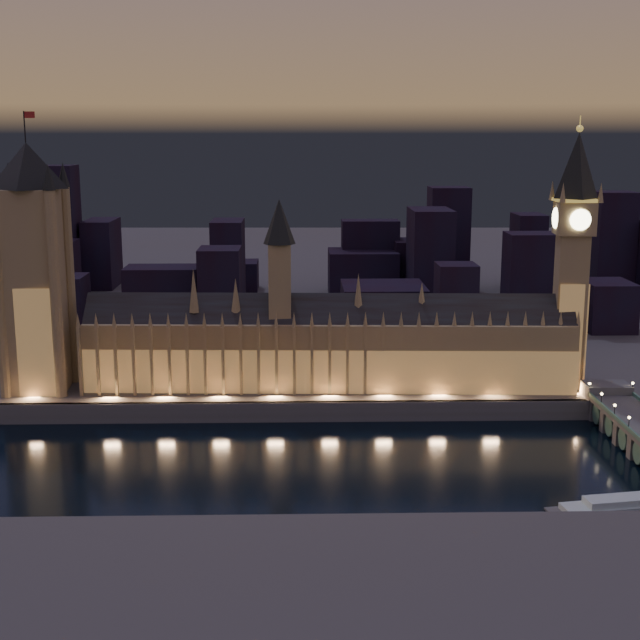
{
  "coord_description": "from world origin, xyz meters",
  "views": [
    {
      "loc": [
        -3.4,
        -295.19,
        111.42
      ],
      "look_at": [
        5.0,
        55.0,
        38.0
      ],
      "focal_mm": 50.0,
      "sensor_mm": 36.0,
      "label": 1
    }
  ],
  "objects_px": {
    "river_boat": "(624,506)",
    "victoria_tower": "(33,256)",
    "palace_of_westminster": "(327,344)",
    "elizabeth_tower": "(573,239)"
  },
  "relations": [
    {
      "from": "river_boat",
      "to": "victoria_tower",
      "type": "bearing_deg",
      "value": 152.03
    },
    {
      "from": "victoria_tower",
      "to": "palace_of_westminster",
      "type": "bearing_deg",
      "value": -0.09
    },
    {
      "from": "palace_of_westminster",
      "to": "victoria_tower",
      "type": "xyz_separation_m",
      "value": [
        -117.93,
        0.18,
        37.07
      ]
    },
    {
      "from": "elizabeth_tower",
      "to": "river_boat",
      "type": "bearing_deg",
      "value": -97.15
    },
    {
      "from": "palace_of_westminster",
      "to": "elizabeth_tower",
      "type": "xyz_separation_m",
      "value": [
        100.07,
        0.19,
        43.23
      ]
    },
    {
      "from": "victoria_tower",
      "to": "elizabeth_tower",
      "type": "distance_m",
      "value": 218.09
    },
    {
      "from": "elizabeth_tower",
      "to": "river_boat",
      "type": "distance_m",
      "value": 128.82
    },
    {
      "from": "elizabeth_tower",
      "to": "victoria_tower",
      "type": "bearing_deg",
      "value": -180.0
    },
    {
      "from": "palace_of_westminster",
      "to": "victoria_tower",
      "type": "height_order",
      "value": "victoria_tower"
    },
    {
      "from": "victoria_tower",
      "to": "river_boat",
      "type": "height_order",
      "value": "victoria_tower"
    }
  ]
}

